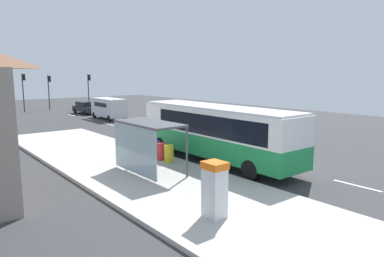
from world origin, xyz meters
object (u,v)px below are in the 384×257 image
Objects in this scene: ticket_machine at (215,189)px; traffic_light_far_side at (24,86)px; traffic_light_median at (49,87)px; bus at (215,130)px; recycling_bin_yellow at (169,153)px; recycling_bin_red at (162,151)px; white_van at (109,107)px; recycling_bin_blue at (155,149)px; recycling_bin_orange at (149,147)px; traffic_light_near_side at (89,86)px; bus_shelter at (144,135)px; sedan_near at (86,107)px.

ticket_machine is 41.73m from traffic_light_far_side.
traffic_light_median is (3.50, 0.80, -0.15)m from traffic_light_far_side.
ticket_machine is 43.02m from traffic_light_median.
traffic_light_far_side reaches higher than bus.
ticket_machine reaches higher than recycling_bin_yellow.
recycling_bin_red is 33.72m from traffic_light_far_side.
bus is 2.96m from recycling_bin_yellow.
traffic_light_median reaches higher than white_van.
recycling_bin_yellow is at bearing -90.00° from recycling_bin_red.
traffic_light_far_side is (-1.39, 35.37, 1.51)m from bus.
white_van is at bearing 70.80° from ticket_machine.
recycling_bin_yellow is at bearing -90.00° from recycling_bin_blue.
recycling_bin_blue is 34.10m from traffic_light_median.
recycling_bin_yellow is 2.10m from recycling_bin_orange.
ticket_machine is at bearing -95.94° from traffic_light_far_side.
traffic_light_near_side is 8.64m from traffic_light_far_side.
traffic_light_near_side reaches higher than recycling_bin_blue.
ticket_machine is 2.04× the size of recycling_bin_yellow.
traffic_light_near_side is (9.70, 31.39, 2.63)m from recycling_bin_orange.
recycling_bin_yellow is 1.00× the size of recycling_bin_red.
recycling_bin_red is at bearing -106.48° from traffic_light_near_side.
recycling_bin_yellow is at bearing 65.81° from ticket_machine.
bus is 2.24× the size of traffic_light_near_side.
ticket_machine is at bearing -112.25° from recycling_bin_red.
recycling_bin_red is (-2.49, 1.78, -1.19)m from bus.
bus_shelter reaches higher than recycling_bin_orange.
recycling_bin_yellow and recycling_bin_red have the same top height.
traffic_light_near_side reaches higher than white_van.
recycling_bin_yellow and recycling_bin_orange have the same top height.
recycling_bin_blue is at bearing -106.82° from traffic_light_near_side.
sedan_near is 4.71× the size of recycling_bin_red.
traffic_light_median is at bearing 82.53° from recycling_bin_yellow.
bus is at bearing 46.84° from ticket_machine.
traffic_light_far_side is (4.31, 41.45, 2.18)m from ticket_machine.
bus is 3.28m from recycling_bin_red.
white_van is at bearing 68.15° from bus_shelter.
ticket_machine reaches higher than recycling_bin_orange.
traffic_light_near_side is at bearing -17.42° from traffic_light_median.
recycling_bin_red and recycling_bin_blue have the same top height.
recycling_bin_orange is at bearing 90.00° from recycling_bin_yellow.
recycling_bin_blue is at bearing 135.14° from bus.
bus reaches higher than recycling_bin_yellow.
recycling_bin_orange is 32.96m from traffic_light_near_side.
bus_shelter is at bearing -111.85° from white_van.
ticket_machine is 0.40× the size of traffic_light_median.
sedan_near is (0.10, 6.67, -0.55)m from white_van.
traffic_light_far_side reaches higher than sedan_near.
recycling_bin_blue is at bearing -104.18° from sedan_near.
traffic_light_near_side reaches higher than recycling_bin_yellow.
sedan_near is 8.54m from traffic_light_median.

